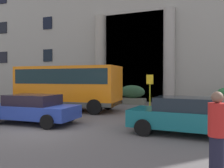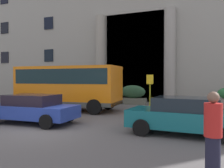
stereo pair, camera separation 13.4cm
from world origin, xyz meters
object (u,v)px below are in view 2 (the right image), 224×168
Objects in this scene: parked_hatchback_near at (186,116)px; hedge_planter_far_west at (93,94)px; hedge_planter_east at (55,93)px; pedestrian_man_crossing at (213,135)px; hedge_planter_west at (133,95)px; orange_minibus at (68,84)px; motorcycle_far_end at (14,105)px; scooter_by_planter at (50,108)px; parked_sedan_second at (32,108)px; bus_stop_sign at (150,88)px.

hedge_planter_far_west is at bearing 135.24° from parked_hatchback_near.
pedestrian_man_crossing is (13.32, -13.04, 0.16)m from hedge_planter_east.
orange_minibus is at bearing -118.65° from hedge_planter_west.
motorcycle_far_end is at bearing -74.38° from hedge_planter_east.
pedestrian_man_crossing is at bearing -54.51° from hedge_planter_far_west.
hedge_planter_west is 1.16× the size of scooter_by_planter.
parked_sedan_second is 8.51m from pedestrian_man_crossing.
pedestrian_man_crossing is at bearing -69.81° from bus_stop_sign.
hedge_planter_far_west reaches higher than scooter_by_planter.
hedge_planter_east is at bearing 161.12° from bus_stop_sign.
hedge_planter_west is 1.20× the size of pedestrian_man_crossing.
scooter_by_planter is (1.14, -7.68, -0.29)m from hedge_planter_far_west.
bus_stop_sign is 6.48m from parked_hatchback_near.
hedge_planter_east is (-7.51, -0.18, 0.02)m from hedge_planter_west.
parked_hatchback_near is (8.60, -9.37, -0.03)m from hedge_planter_far_west.
parked_hatchback_near is (2.73, -5.83, -0.74)m from bus_stop_sign.
pedestrian_man_crossing reaches higher than motorcycle_far_end.
orange_minibus reaches higher than hedge_planter_east.
orange_minibus is 1.59× the size of parked_hatchback_near.
parked_sedan_second is at bearing -80.07° from hedge_planter_far_west.
orange_minibus reaches higher than scooter_by_planter.
bus_stop_sign is at bearing 117.76° from parked_hatchback_near.
hedge_planter_east is at bearing -178.59° from hedge_planter_west.
bus_stop_sign is 1.29× the size of pedestrian_man_crossing.
motorcycle_far_end is 12.84m from pedestrian_man_crossing.
bus_stop_sign is 1.49× the size of hedge_planter_far_west.
motorcycle_far_end is at bearing 159.95° from scooter_by_planter.
parked_sedan_second is (-1.92, -9.69, -0.06)m from hedge_planter_west.
orange_minibus reaches higher than bus_stop_sign.
bus_stop_sign is at bearing 29.01° from scooter_by_planter.
parked_sedan_second is (5.58, -9.51, -0.07)m from hedge_planter_east.
hedge_planter_east reaches higher than hedge_planter_west.
parked_sedan_second reaches higher than motorcycle_far_end.
hedge_planter_west is 10.60m from parked_hatchback_near.
hedge_planter_east is (-3.88, -0.20, 0.02)m from hedge_planter_far_west.
hedge_planter_east reaches higher than motorcycle_far_end.
scooter_by_planter is (-7.46, 1.69, -0.27)m from parked_hatchback_near.
bus_stop_sign is at bearing 53.80° from parked_sedan_second.
parked_sedan_second is at bearing -101.22° from hedge_planter_west.
hedge_planter_east is 1.19× the size of pedestrian_man_crossing.
pedestrian_man_crossing is (11.35, -5.98, 0.47)m from motorcycle_far_end.
hedge_planter_east is at bearing 129.23° from orange_minibus.
bus_stop_sign is 6.37m from scooter_by_planter.
orange_minibus is at bearing -81.37° from hedge_planter_far_west.
hedge_planter_far_west is at bearing 86.29° from scooter_by_planter.
scooter_by_planter is (3.05, -0.42, -0.00)m from motorcycle_far_end.
hedge_planter_east reaches higher than parked_sedan_second.
parked_sedan_second is 6.91m from parked_hatchback_near.
parked_hatchback_near is at bearing 0.71° from parked_sedan_second.
parked_sedan_second is (1.70, -9.71, -0.05)m from hedge_planter_far_west.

